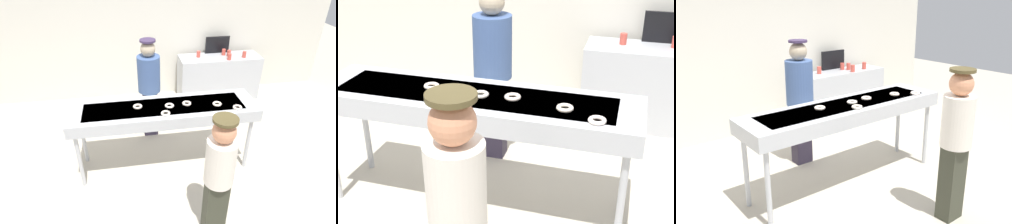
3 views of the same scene
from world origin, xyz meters
TOP-DOWN VIEW (x-y plane):
  - ground_plane at (0.00, 0.00)m, footprint 16.00×16.00m
  - back_wall at (0.00, 2.45)m, footprint 8.00×0.12m
  - fryer_conveyor at (0.00, 0.00)m, footprint 2.61×0.68m
  - sugar_donut_0 at (0.98, -0.22)m, footprint 0.17×0.17m
  - sugar_donut_1 at (0.07, -0.02)m, footprint 0.18×0.18m
  - sugar_donut_2 at (-0.36, 0.03)m, footprint 0.16×0.16m
  - sugar_donut_3 at (0.73, -0.08)m, footprint 0.18×0.18m
  - sugar_donut_4 at (0.32, -0.00)m, footprint 0.15×0.15m
  - sugar_donut_5 at (-0.01, -0.21)m, footprint 0.18×0.18m
  - worker_baker at (-0.12, 0.86)m, footprint 0.37×0.37m
  - customer_waiting at (0.38, -1.28)m, footprint 0.31×0.31m
  - prep_counter at (1.48, 2.00)m, footprint 1.70×0.57m
  - paper_cup_0 at (1.67, 2.00)m, footprint 0.08×0.08m
  - paper_cup_1 at (1.58, 2.08)m, footprint 0.08×0.08m
  - paper_cup_2 at (1.61, 1.80)m, footprint 0.08×0.08m
  - paper_cup_3 at (1.03, 2.05)m, footprint 0.08×0.08m
  - paper_cup_4 at (1.96, 1.88)m, footprint 0.08×0.08m
  - menu_display at (1.48, 2.24)m, footprint 0.51×0.04m

SIDE VIEW (x-z plane):
  - ground_plane at x=0.00m, z-range 0.00..0.00m
  - prep_counter at x=1.48m, z-range 0.00..0.93m
  - customer_waiting at x=0.38m, z-range 0.10..1.72m
  - fryer_conveyor at x=0.00m, z-range 0.43..1.47m
  - paper_cup_0 at x=1.67m, z-range 0.93..1.06m
  - paper_cup_1 at x=1.58m, z-range 0.93..1.06m
  - paper_cup_2 at x=1.61m, z-range 0.93..1.06m
  - paper_cup_3 at x=1.03m, z-range 0.93..1.06m
  - paper_cup_4 at x=1.96m, z-range 0.93..1.06m
  - worker_baker at x=-0.12m, z-range 0.14..1.86m
  - sugar_donut_0 at x=0.98m, z-range 1.04..1.07m
  - sugar_donut_1 at x=0.07m, z-range 1.04..1.07m
  - sugar_donut_2 at x=-0.36m, z-range 1.04..1.07m
  - sugar_donut_3 at x=0.73m, z-range 1.04..1.07m
  - sugar_donut_4 at x=0.32m, z-range 1.04..1.07m
  - sugar_donut_5 at x=-0.01m, z-range 1.04..1.07m
  - menu_display at x=1.48m, z-range 0.93..1.28m
  - back_wall at x=0.00m, z-range 0.00..3.36m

